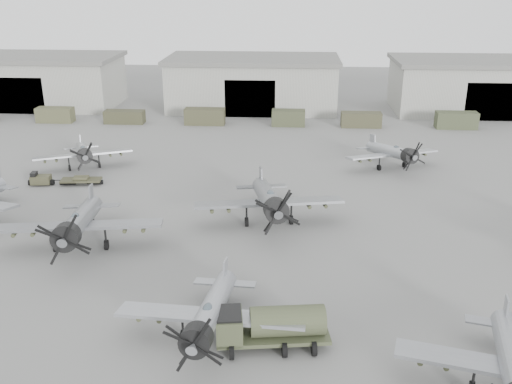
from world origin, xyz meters
TOP-DOWN VIEW (x-y plane):
  - ground at (0.00, 0.00)m, footprint 220.00×220.00m
  - hangar_left at (-38.00, 61.96)m, footprint 29.00×14.80m
  - hangar_center at (0.00, 61.96)m, footprint 29.00×14.80m
  - hangar_right at (38.00, 61.96)m, footprint 29.00×14.80m
  - support_truck_1 at (-30.21, 50.00)m, footprint 5.65×2.20m
  - support_truck_2 at (-19.18, 50.00)m, footprint 6.14×2.20m
  - support_truck_3 at (-6.60, 50.00)m, footprint 6.13×2.20m
  - support_truck_4 at (6.26, 50.00)m, footprint 5.05×2.20m
  - support_truck_5 at (17.28, 50.00)m, footprint 6.04×2.20m
  - support_truck_6 at (31.45, 50.00)m, footprint 6.07×2.20m
  - aircraft_near_1 at (1.95, -5.45)m, footprint 11.98×10.78m
  - aircraft_mid_1 at (-10.71, 6.66)m, footprint 13.97×12.57m
  - aircraft_mid_2 at (4.89, 12.84)m, footprint 13.92×12.53m
  - aircraft_far_0 at (-17.73, 27.62)m, footprint 11.21×10.15m
  - aircraft_far_1 at (18.87, 30.01)m, footprint 11.26×10.17m
  - fuel_tanker at (5.75, -5.39)m, footprint 7.28×3.90m
  - tug_trailer at (-19.02, 22.23)m, footprint 7.68×2.23m

SIDE VIEW (x-z plane):
  - ground at x=0.00m, z-range 0.00..0.00m
  - tug_trailer at x=-19.02m, z-range -0.19..1.33m
  - support_truck_2 at x=-19.18m, z-range 0.00..1.99m
  - support_truck_5 at x=17.28m, z-range 0.00..2.23m
  - support_truck_1 at x=-30.21m, z-range 0.00..2.29m
  - support_truck_4 at x=6.26m, z-range 0.00..2.43m
  - support_truck_6 at x=31.45m, z-range 0.00..2.50m
  - support_truck_3 at x=-6.60m, z-range 0.00..2.50m
  - fuel_tanker at x=5.75m, z-range 0.20..2.91m
  - aircraft_far_1 at x=18.87m, z-range -0.21..4.35m
  - aircraft_far_0 at x=-17.73m, z-range -0.21..4.36m
  - aircraft_near_1 at x=1.95m, z-range -0.22..4.57m
  - aircraft_mid_2 at x=4.89m, z-range -0.25..5.28m
  - aircraft_mid_1 at x=-10.71m, z-range -0.25..5.29m
  - hangar_left at x=-38.00m, z-range 0.02..8.72m
  - hangar_center at x=0.00m, z-range 0.02..8.72m
  - hangar_right at x=38.00m, z-range 0.02..8.72m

